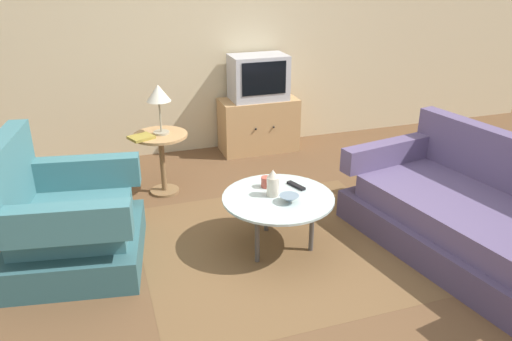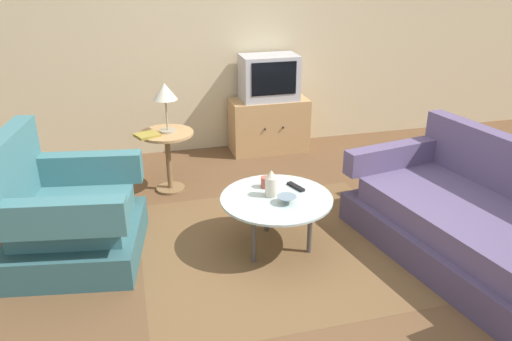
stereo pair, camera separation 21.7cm
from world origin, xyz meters
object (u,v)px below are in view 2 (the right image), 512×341
(armchair, at_px, (65,218))
(television, at_px, (269,77))
(book, at_px, (147,135))
(bowl, at_px, (287,200))
(couch, at_px, (476,225))
(mug, at_px, (266,182))
(coffee_table, at_px, (276,201))
(table_lamp, at_px, (165,94))
(tv_stand, at_px, (269,125))
(side_table, at_px, (168,149))
(tv_remote_dark, at_px, (296,187))
(vase, at_px, (271,184))

(armchair, xyz_separation_m, television, (2.05, 1.75, 0.52))
(book, bearing_deg, bowl, -78.19)
(couch, height_order, mug, couch)
(bowl, bearing_deg, coffee_table, 110.29)
(armchair, relative_size, mug, 8.80)
(armchair, relative_size, television, 1.77)
(table_lamp, height_order, book, table_lamp)
(couch, distance_m, tv_stand, 2.66)
(tv_stand, bearing_deg, armchair, -139.58)
(tv_stand, xyz_separation_m, book, (-1.38, -0.85, 0.30))
(side_table, xyz_separation_m, bowl, (0.72, -1.35, 0.04))
(coffee_table, distance_m, tv_remote_dark, 0.23)
(bowl, distance_m, tv_remote_dark, 0.27)
(side_table, bearing_deg, mug, -58.35)
(armchair, height_order, side_table, armchair)
(vase, relative_size, book, 0.83)
(table_lamp, bearing_deg, tv_stand, 32.90)
(coffee_table, xyz_separation_m, vase, (-0.03, 0.03, 0.13))
(vase, bearing_deg, mug, 87.26)
(bowl, bearing_deg, mug, 102.66)
(book, bearing_deg, couch, -60.16)
(tv_remote_dark, bearing_deg, mug, 52.64)
(tv_stand, bearing_deg, coffee_table, -104.69)
(couch, xyz_separation_m, tv_remote_dark, (-1.17, 0.62, 0.17))
(coffee_table, relative_size, mug, 6.77)
(mug, bearing_deg, television, 73.22)
(mug, bearing_deg, bowl, -77.34)
(bowl, bearing_deg, television, 77.13)
(table_lamp, relative_size, book, 1.81)
(couch, bearing_deg, mug, 53.49)
(side_table, relative_size, tv_remote_dark, 3.26)
(table_lamp, bearing_deg, tv_remote_dark, -53.01)
(couch, relative_size, tv_remote_dark, 11.11)
(tv_remote_dark, bearing_deg, vase, 91.06)
(coffee_table, height_order, book, book)
(tv_stand, distance_m, bowl, 2.20)
(mug, bearing_deg, table_lamp, 120.96)
(couch, bearing_deg, tv_stand, 8.15)
(armchair, distance_m, couch, 2.99)
(coffee_table, relative_size, book, 3.35)
(mug, bearing_deg, tv_stand, 73.16)
(tv_stand, bearing_deg, couch, -71.72)
(tv_stand, relative_size, bowl, 5.97)
(side_table, distance_m, television, 1.50)
(tv_remote_dark, bearing_deg, armchair, 65.23)
(tv_remote_dark, bearing_deg, book, 25.39)
(armchair, distance_m, tv_stand, 2.69)
(table_lamp, distance_m, tv_remote_dark, 1.51)
(television, relative_size, vase, 2.96)
(table_lamp, height_order, mug, table_lamp)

